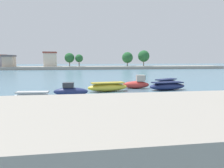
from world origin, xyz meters
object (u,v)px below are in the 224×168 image
(moored_boat_2, at_px, (108,87))
(moored_boat_0, at_px, (33,96))
(moored_boat_3, at_px, (137,84))
(moored_boat_5, at_px, (166,82))
(mooring_buoy_0, at_px, (183,85))
(moored_boat_1, at_px, (71,91))
(moored_boat_4, at_px, (167,86))
(mooring_buoy_1, at_px, (192,96))

(moored_boat_2, bearing_deg, moored_boat_0, -156.88)
(moored_boat_3, bearing_deg, moored_boat_0, -143.85)
(moored_boat_5, distance_m, mooring_buoy_0, 2.70)
(moored_boat_1, height_order, moored_boat_5, moored_boat_1)
(moored_boat_0, distance_m, moored_boat_5, 21.95)
(moored_boat_4, relative_size, mooring_buoy_1, 14.43)
(moored_boat_2, height_order, moored_boat_4, moored_boat_2)
(moored_boat_0, relative_size, moored_boat_2, 0.72)
(moored_boat_5, bearing_deg, mooring_buoy_1, -130.68)
(moored_boat_4, relative_size, moored_boat_5, 1.04)
(moored_boat_3, bearing_deg, moored_boat_4, -23.20)
(moored_boat_1, bearing_deg, moored_boat_3, 33.19)
(moored_boat_2, distance_m, moored_boat_5, 11.88)
(moored_boat_0, bearing_deg, moored_boat_4, 21.82)
(moored_boat_1, height_order, mooring_buoy_1, moored_boat_1)
(moored_boat_5, bearing_deg, moored_boat_4, -142.53)
(moored_boat_3, bearing_deg, moored_boat_5, 34.10)
(moored_boat_1, bearing_deg, moored_boat_2, 35.66)
(moored_boat_0, bearing_deg, moored_boat_5, 33.60)
(moored_boat_1, relative_size, mooring_buoy_0, 15.42)
(moored_boat_4, distance_m, mooring_buoy_0, 6.06)
(moored_boat_2, bearing_deg, moored_boat_1, -158.42)
(moored_boat_1, relative_size, moored_boat_3, 1.02)
(moored_boat_0, distance_m, mooring_buoy_0, 23.49)
(moored_boat_5, bearing_deg, moored_boat_1, 176.87)
(moored_boat_1, xyz_separation_m, moored_boat_4, (13.33, 2.74, -0.02))
(moored_boat_0, xyz_separation_m, moored_boat_4, (17.09, 5.25, 0.08))
(moored_boat_0, bearing_deg, moored_boat_3, 34.23)
(moored_boat_5, distance_m, mooring_buoy_1, 11.94)
(mooring_buoy_0, bearing_deg, moored_boat_3, -167.63)
(moored_boat_0, relative_size, moored_boat_4, 0.73)
(moored_boat_5, xyz_separation_m, mooring_buoy_0, (2.34, -1.29, -0.36))
(moored_boat_4, distance_m, moored_boat_5, 5.76)
(moored_boat_0, relative_size, mooring_buoy_1, 10.59)
(moored_boat_4, height_order, mooring_buoy_0, moored_boat_4)
(moored_boat_5, bearing_deg, moored_boat_2, 175.66)
(mooring_buoy_1, bearing_deg, moored_boat_5, 80.06)
(moored_boat_1, bearing_deg, moored_boat_0, -140.91)
(moored_boat_4, bearing_deg, moored_boat_1, -175.15)
(moored_boat_4, bearing_deg, moored_boat_3, 143.34)
(mooring_buoy_0, bearing_deg, mooring_buoy_1, -112.81)
(mooring_buoy_0, bearing_deg, moored_boat_1, -159.10)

